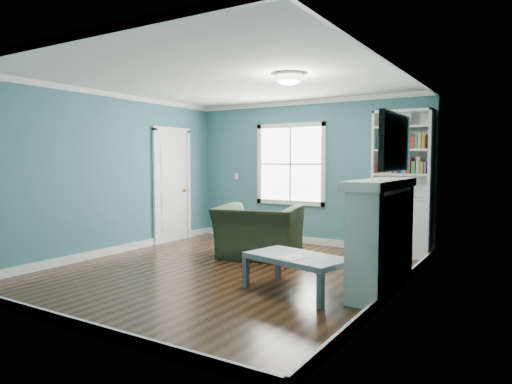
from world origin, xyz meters
The scene contains 13 objects.
floor centered at (0.00, 0.00, 0.00)m, with size 5.00×5.00×0.00m, color black.
room_walls centered at (0.00, 0.00, 1.58)m, with size 5.00×5.00×5.00m.
trim centered at (0.00, 0.00, 1.24)m, with size 4.50×5.00×2.60m.
window centered at (-0.30, 2.49, 1.45)m, with size 1.40×0.06×1.50m.
bookshelf centered at (1.77, 2.30, 0.92)m, with size 0.90×0.35×2.31m.
fireplace centered at (2.08, 0.20, 0.64)m, with size 0.44×1.58×1.30m.
tv centered at (2.20, 0.20, 1.72)m, with size 0.06×1.10×0.65m, color black.
door centered at (-2.22, 1.40, 1.07)m, with size 0.12×0.98×2.17m.
ceiling_fixture centered at (0.90, 0.10, 2.55)m, with size 0.38×0.38×0.15m.
light_switch centered at (-1.50, 2.48, 1.20)m, with size 0.08×0.01×0.12m, color white.
recliner centered at (-0.10, 1.02, 0.54)m, with size 1.24×0.81×1.09m, color #212E1D.
coffee_table centered at (1.25, -0.35, 0.37)m, with size 1.29×0.89×0.43m.
paper_sheet centered at (1.25, -0.48, 0.43)m, with size 0.24×0.30×0.00m, color white.
Camera 1 is at (3.56, -5.02, 1.52)m, focal length 32.00 mm.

